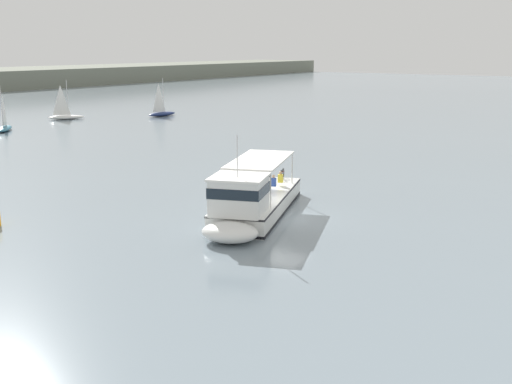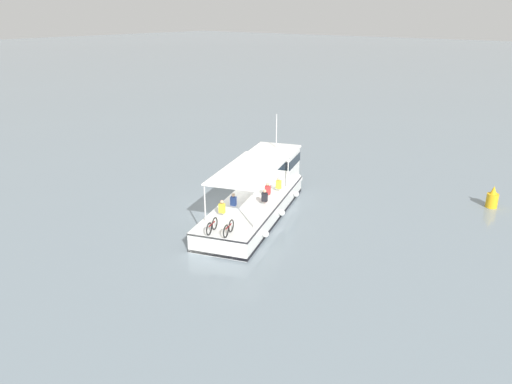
% 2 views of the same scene
% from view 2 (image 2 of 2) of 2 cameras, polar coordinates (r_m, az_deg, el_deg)
% --- Properties ---
extents(ground_plane, '(400.00, 400.00, 0.00)m').
position_cam_2_polar(ground_plane, '(31.09, -2.84, -1.81)').
color(ground_plane, gray).
extents(ferry_main, '(13.00, 7.24, 5.32)m').
position_cam_2_polar(ferry_main, '(30.68, 0.62, -0.06)').
color(ferry_main, white).
rests_on(ferry_main, ground).
extents(channel_buoy, '(0.70, 0.70, 1.40)m').
position_cam_2_polar(channel_buoy, '(34.25, 25.50, -0.71)').
color(channel_buoy, gold).
rests_on(channel_buoy, ground).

